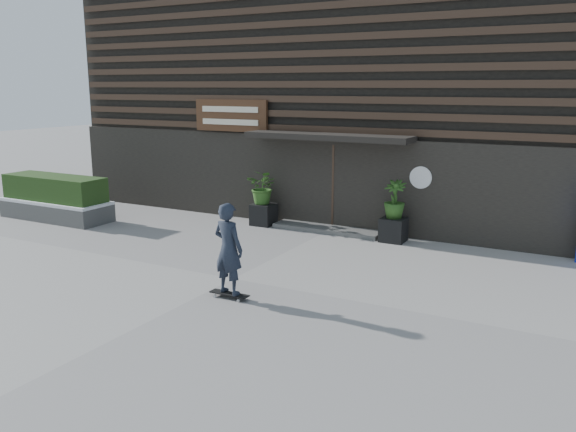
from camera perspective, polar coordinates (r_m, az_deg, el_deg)
The scene contains 11 objects.
ground at distance 12.12m, azimuth -5.31°, elevation -6.05°, with size 80.00×80.00×0.00m, color gray.
entrance_step at distance 15.98m, azimuth 3.87°, elevation -1.24°, with size 3.00×0.80×0.12m, color #4A4A48.
planter_pot_left at distance 16.61m, azimuth -2.37°, elevation 0.16°, with size 0.60×0.60×0.60m, color black.
bamboo_left at distance 16.46m, azimuth -2.40°, elevation 2.81°, with size 0.86×0.75×0.96m, color #2D591E.
planter_pot_right at distance 15.07m, azimuth 10.14°, elevation -1.31°, with size 0.60×0.60×0.60m, color black.
bamboo_right at distance 14.90m, azimuth 10.26°, elevation 1.60°, with size 0.54×0.54×0.96m, color #2D591E.
raised_bed at distance 18.64m, azimuth -21.45°, elevation 0.49°, with size 3.50×1.20×0.50m, color #464644.
snow_layer at distance 18.58m, azimuth -21.52°, elevation 1.37°, with size 3.50×1.20×0.08m, color white.
hedge at distance 18.52m, azimuth -21.62°, elevation 2.55°, with size 3.30×1.00×0.70m, color #1E3914.
building at distance 20.52m, azimuth 10.45°, elevation 12.69°, with size 18.00×11.00×8.00m.
skateboarder at distance 10.77m, azimuth -5.78°, elevation -3.20°, with size 0.78×0.49×1.80m.
Camera 1 is at (6.43, -9.53, 3.84)m, focal length 36.82 mm.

